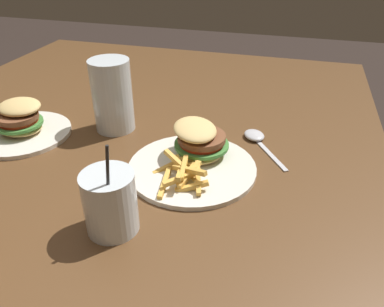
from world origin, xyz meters
name	(u,v)px	position (x,y,z in m)	size (l,w,h in m)	color
dining_table	(100,199)	(0.00, 0.00, 0.59)	(1.67, 1.24, 0.70)	brown
meal_plate_near	(195,154)	(0.04, -0.22, 0.73)	(0.26, 0.26, 0.09)	silver
beer_glass	(113,98)	(0.15, 0.02, 0.78)	(0.09, 0.09, 0.17)	silver
juice_glass	(110,204)	(-0.18, -0.14, 0.75)	(0.09, 0.09, 0.17)	silver
spoon	(256,137)	(0.18, -0.32, 0.71)	(0.16, 0.12, 0.02)	silver
meal_plate_far	(21,125)	(0.05, 0.22, 0.73)	(0.23, 0.23, 0.09)	silver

